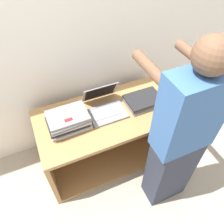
{
  "coord_description": "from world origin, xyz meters",
  "views": [
    {
      "loc": [
        -0.48,
        -0.88,
        2.0
      ],
      "look_at": [
        0.0,
        0.22,
        0.73
      ],
      "focal_mm": 35.0,
      "sensor_mm": 36.0,
      "label": 1
    }
  ],
  "objects_px": {
    "laptop_open": "(105,106)",
    "laptop_stack_left": "(68,121)",
    "person": "(180,140)",
    "laptop_stack_right": "(143,101)"
  },
  "relations": [
    {
      "from": "person",
      "to": "laptop_stack_left",
      "type": "bearing_deg",
      "value": 139.2
    },
    {
      "from": "laptop_open",
      "to": "person",
      "type": "height_order",
      "value": "person"
    },
    {
      "from": "laptop_open",
      "to": "laptop_stack_left",
      "type": "bearing_deg",
      "value": -170.84
    },
    {
      "from": "laptop_stack_left",
      "to": "laptop_open",
      "type": "bearing_deg",
      "value": 9.16
    },
    {
      "from": "laptop_stack_left",
      "to": "person",
      "type": "height_order",
      "value": "person"
    },
    {
      "from": "laptop_open",
      "to": "laptop_stack_left",
      "type": "xyz_separation_m",
      "value": [
        -0.34,
        -0.06,
        0.02
      ]
    },
    {
      "from": "laptop_stack_left",
      "to": "person",
      "type": "bearing_deg",
      "value": -40.8
    },
    {
      "from": "person",
      "to": "laptop_stack_right",
      "type": "bearing_deg",
      "value": 85.85
    },
    {
      "from": "laptop_open",
      "to": "person",
      "type": "distance_m",
      "value": 0.7
    },
    {
      "from": "laptop_open",
      "to": "laptop_stack_right",
      "type": "bearing_deg",
      "value": -9.75
    }
  ]
}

